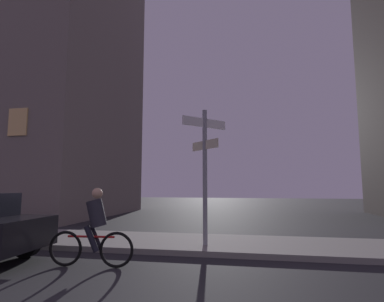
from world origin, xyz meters
TOP-DOWN VIEW (x-y plane):
  - sidewalk_kerb at (0.00, 6.20)m, footprint 40.00×2.59m
  - signpost at (-0.40, 5.71)m, footprint 1.03×1.03m
  - cyclist at (-2.43, 3.64)m, footprint 1.82×0.35m
  - building_left_block at (-13.39, 13.54)m, footprint 13.14×9.36m

SIDE VIEW (x-z plane):
  - sidewalk_kerb at x=0.00m, z-range 0.00..0.14m
  - cyclist at x=-2.43m, z-range -0.06..1.55m
  - signpost at x=-0.40m, z-range 0.45..4.01m
  - building_left_block at x=-13.39m, z-range 0.00..17.34m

